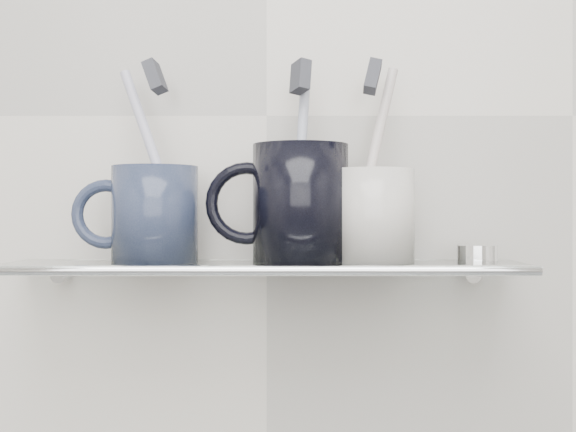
{
  "coord_description": "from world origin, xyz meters",
  "views": [
    {
      "loc": [
        0.02,
        0.26,
        1.15
      ],
      "look_at": [
        0.02,
        1.04,
        1.15
      ],
      "focal_mm": 50.0,
      "sensor_mm": 36.0,
      "label": 1
    }
  ],
  "objects_px": {
    "mug_left": "(155,214)",
    "mug_right": "(373,216)",
    "shelf_glass": "(265,267)",
    "mug_center": "(300,203)"
  },
  "relations": [
    {
      "from": "mug_left",
      "to": "mug_right",
      "type": "xyz_separation_m",
      "value": [
        0.21,
        0.0,
        -0.0
      ]
    },
    {
      "from": "mug_right",
      "to": "mug_center",
      "type": "bearing_deg",
      "value": -170.07
    },
    {
      "from": "shelf_glass",
      "to": "mug_center",
      "type": "bearing_deg",
      "value": 8.2
    },
    {
      "from": "mug_left",
      "to": "mug_center",
      "type": "xyz_separation_m",
      "value": [
        0.14,
        0.0,
        0.01
      ]
    },
    {
      "from": "mug_right",
      "to": "shelf_glass",
      "type": "bearing_deg",
      "value": -167.34
    },
    {
      "from": "mug_left",
      "to": "shelf_glass",
      "type": "bearing_deg",
      "value": 11.35
    },
    {
      "from": "mug_left",
      "to": "mug_center",
      "type": "bearing_deg",
      "value": 14.02
    },
    {
      "from": "shelf_glass",
      "to": "mug_left",
      "type": "distance_m",
      "value": 0.12
    },
    {
      "from": "shelf_glass",
      "to": "mug_center",
      "type": "relative_size",
      "value": 4.35
    },
    {
      "from": "mug_left",
      "to": "mug_right",
      "type": "height_order",
      "value": "mug_left"
    }
  ]
}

